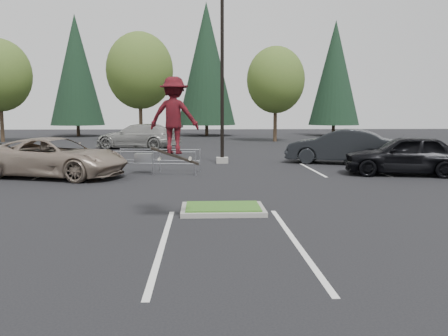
{
  "coord_description": "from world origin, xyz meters",
  "views": [
    {
      "loc": [
        -0.55,
        -12.38,
        2.64
      ],
      "look_at": [
        0.1,
        1.5,
        0.99
      ],
      "focal_mm": 38.0,
      "sensor_mm": 36.0,
      "label": 1
    }
  ],
  "objects_px": {
    "car_l_tan": "(55,157)",
    "cart_corral": "(147,158)",
    "decid_c": "(275,82)",
    "conif_b": "(206,64)",
    "skateboarder": "(174,116)",
    "car_far_silver": "(139,136)",
    "light_pole": "(222,74)",
    "decid_b": "(140,73)",
    "car_r_charc": "(340,146)",
    "car_r_black": "(406,155)",
    "conif_c": "(335,73)",
    "conif_a": "(76,70)"
  },
  "relations": [
    {
      "from": "decid_b",
      "to": "car_r_black",
      "type": "height_order",
      "value": "decid_b"
    },
    {
      "from": "light_pole",
      "to": "skateboarder",
      "type": "xyz_separation_m",
      "value": [
        -1.7,
        -13.0,
        -2.02
      ]
    },
    {
      "from": "skateboarder",
      "to": "conif_b",
      "type": "bearing_deg",
      "value": -80.11
    },
    {
      "from": "light_pole",
      "to": "car_l_tan",
      "type": "bearing_deg",
      "value": -144.46
    },
    {
      "from": "car_far_silver",
      "to": "decid_b",
      "type": "bearing_deg",
      "value": -154.72
    },
    {
      "from": "cart_corral",
      "to": "car_r_charc",
      "type": "distance_m",
      "value": 10.02
    },
    {
      "from": "decid_c",
      "to": "skateboarder",
      "type": "height_order",
      "value": "decid_c"
    },
    {
      "from": "skateboarder",
      "to": "conif_c",
      "type": "bearing_deg",
      "value": -99.02
    },
    {
      "from": "conif_c",
      "to": "car_far_silver",
      "type": "bearing_deg",
      "value": -136.83
    },
    {
      "from": "conif_c",
      "to": "skateboarder",
      "type": "bearing_deg",
      "value": -110.57
    },
    {
      "from": "cart_corral",
      "to": "car_far_silver",
      "type": "height_order",
      "value": "car_far_silver"
    },
    {
      "from": "conif_a",
      "to": "car_r_black",
      "type": "height_order",
      "value": "conif_a"
    },
    {
      "from": "light_pole",
      "to": "car_r_charc",
      "type": "relative_size",
      "value": 1.9
    },
    {
      "from": "conif_b",
      "to": "conif_c",
      "type": "height_order",
      "value": "conif_b"
    },
    {
      "from": "skateboarder",
      "to": "car_far_silver",
      "type": "xyz_separation_m",
      "value": [
        -3.8,
        22.67,
        -1.65
      ]
    },
    {
      "from": "conif_c",
      "to": "car_far_silver",
      "type": "height_order",
      "value": "conif_c"
    },
    {
      "from": "decid_b",
      "to": "conif_b",
      "type": "xyz_separation_m",
      "value": [
        6.01,
        9.97,
        1.81
      ]
    },
    {
      "from": "conif_b",
      "to": "car_far_silver",
      "type": "height_order",
      "value": "conif_b"
    },
    {
      "from": "conif_a",
      "to": "light_pole",
      "type": "bearing_deg",
      "value": -62.62
    },
    {
      "from": "car_r_black",
      "to": "light_pole",
      "type": "bearing_deg",
      "value": -111.64
    },
    {
      "from": "conif_c",
      "to": "conif_b",
      "type": "bearing_deg",
      "value": 175.91
    },
    {
      "from": "cart_corral",
      "to": "conif_b",
      "type": "bearing_deg",
      "value": 93.27
    },
    {
      "from": "car_r_black",
      "to": "skateboarder",
      "type": "bearing_deg",
      "value": -36.94
    },
    {
      "from": "skateboarder",
      "to": "cart_corral",
      "type": "bearing_deg",
      "value": -67.78
    },
    {
      "from": "conif_b",
      "to": "skateboarder",
      "type": "distance_m",
      "value": 41.86
    },
    {
      "from": "decid_c",
      "to": "cart_corral",
      "type": "height_order",
      "value": "decid_c"
    },
    {
      "from": "light_pole",
      "to": "decid_c",
      "type": "distance_m",
      "value": 18.67
    },
    {
      "from": "conif_b",
      "to": "cart_corral",
      "type": "relative_size",
      "value": 3.83
    },
    {
      "from": "cart_corral",
      "to": "car_r_black",
      "type": "height_order",
      "value": "car_r_black"
    },
    {
      "from": "car_l_tan",
      "to": "cart_corral",
      "type": "bearing_deg",
      "value": -55.38
    },
    {
      "from": "skateboarder",
      "to": "conif_a",
      "type": "bearing_deg",
      "value": -61.11
    },
    {
      "from": "light_pole",
      "to": "decid_b",
      "type": "bearing_deg",
      "value": 109.35
    },
    {
      "from": "conif_b",
      "to": "cart_corral",
      "type": "bearing_deg",
      "value": -95.12
    },
    {
      "from": "car_l_tan",
      "to": "car_far_silver",
      "type": "height_order",
      "value": "car_far_silver"
    },
    {
      "from": "cart_corral",
      "to": "car_r_black",
      "type": "distance_m",
      "value": 10.96
    },
    {
      "from": "car_l_tan",
      "to": "conif_c",
      "type": "bearing_deg",
      "value": -14.07
    },
    {
      "from": "decid_b",
      "to": "conif_a",
      "type": "relative_size",
      "value": 0.74
    },
    {
      "from": "conif_b",
      "to": "car_r_charc",
      "type": "height_order",
      "value": "conif_b"
    },
    {
      "from": "conif_a",
      "to": "skateboarder",
      "type": "relative_size",
      "value": 6.18
    },
    {
      "from": "conif_c",
      "to": "car_l_tan",
      "type": "xyz_separation_m",
      "value": [
        -20.5,
        -32.5,
        -6.04
      ]
    },
    {
      "from": "cart_corral",
      "to": "car_l_tan",
      "type": "relative_size",
      "value": 0.65
    },
    {
      "from": "conif_b",
      "to": "skateboarder",
      "type": "relative_size",
      "value": 6.9
    },
    {
      "from": "conif_c",
      "to": "car_r_black",
      "type": "height_order",
      "value": "conif_c"
    },
    {
      "from": "decid_c",
      "to": "car_r_black",
      "type": "xyz_separation_m",
      "value": [
        2.01,
        -22.83,
        -4.41
      ]
    },
    {
      "from": "car_l_tan",
      "to": "car_far_silver",
      "type": "relative_size",
      "value": 0.94
    },
    {
      "from": "conif_c",
      "to": "car_far_silver",
      "type": "distance_m",
      "value": 26.72
    },
    {
      "from": "car_l_tan",
      "to": "skateboarder",
      "type": "bearing_deg",
      "value": -128.3
    },
    {
      "from": "light_pole",
      "to": "skateboarder",
      "type": "bearing_deg",
      "value": -97.45
    },
    {
      "from": "decid_c",
      "to": "car_l_tan",
      "type": "xyz_separation_m",
      "value": [
        -12.49,
        -22.83,
        -4.45
      ]
    },
    {
      "from": "car_far_silver",
      "to": "light_pole",
      "type": "bearing_deg",
      "value": 48.4
    }
  ]
}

